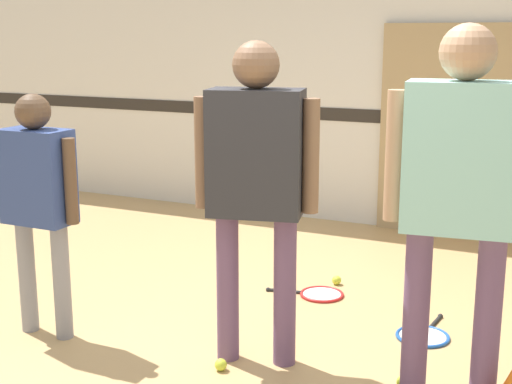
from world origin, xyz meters
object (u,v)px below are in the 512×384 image
person_student_left (38,189)px  tennis_ball_stray_right (221,365)px  person_instructor (256,170)px  racket_spare_on_floor (319,294)px  person_student_right (460,178)px  tennis_ball_by_spare_racket (337,280)px  tennis_ball_stray_left (403,382)px  racket_second_spare (424,335)px

person_student_left → tennis_ball_stray_right: person_student_left is taller
person_instructor → racket_spare_on_floor: size_ratio=3.05×
racket_spare_on_floor → tennis_ball_stray_right: (-0.08, -1.28, 0.02)m
person_student_right → racket_spare_on_floor: size_ratio=3.19×
person_student_left → racket_spare_on_floor: (1.25, 1.29, -0.88)m
tennis_ball_by_spare_racket → tennis_ball_stray_left: same height
tennis_ball_stray_right → person_instructor: bearing=58.8°
tennis_ball_stray_right → tennis_ball_by_spare_racket: bearing=85.4°
person_instructor → tennis_ball_stray_right: bearing=-135.1°
racket_spare_on_floor → tennis_ball_stray_right: bearing=74.3°
person_instructor → tennis_ball_stray_right: size_ratio=26.21×
racket_second_spare → tennis_ball_by_spare_racket: (-0.76, 0.64, 0.02)m
racket_spare_on_floor → tennis_ball_by_spare_racket: size_ratio=8.59×
tennis_ball_by_spare_racket → tennis_ball_stray_right: same height
person_student_left → racket_spare_on_floor: person_student_left is taller
person_student_right → racket_second_spare: size_ratio=3.33×
racket_second_spare → tennis_ball_stray_left: size_ratio=8.23×
racket_second_spare → tennis_ball_stray_left: tennis_ball_stray_left is taller
tennis_ball_by_spare_racket → racket_second_spare: bearing=-39.9°
person_student_left → racket_second_spare: size_ratio=2.64×
tennis_ball_by_spare_racket → tennis_ball_stray_left: 1.54m
person_instructor → person_student_left: person_instructor is taller
person_instructor → racket_second_spare: size_ratio=3.19×
person_student_left → racket_second_spare: bearing=23.5°
tennis_ball_by_spare_racket → tennis_ball_stray_left: bearing=-58.5°
tennis_ball_stray_right → racket_spare_on_floor: bearing=86.2°
person_student_left → tennis_ball_by_spare_racket: bearing=49.8°
person_instructor → tennis_ball_stray_left: bearing=-11.8°
person_instructor → person_student_right: size_ratio=0.96×
person_student_left → person_student_right: person_student_right is taller
racket_second_spare → person_instructor: bearing=138.2°
tennis_ball_stray_left → person_instructor: bearing=-178.0°
person_student_left → racket_spare_on_floor: 2.00m
racket_spare_on_floor → tennis_ball_stray_right: tennis_ball_stray_right is taller
person_instructor → racket_second_spare: bearing=28.7°
person_instructor → tennis_ball_stray_left: 1.32m
person_student_right → tennis_ball_stray_left: bearing=-16.6°
person_student_right → racket_second_spare: person_student_right is taller
person_student_left → racket_spare_on_floor: size_ratio=2.53×
racket_spare_on_floor → tennis_ball_stray_right: size_ratio=8.59×
person_student_left → tennis_ball_stray_right: 1.45m
person_student_left → racket_second_spare: 2.42m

